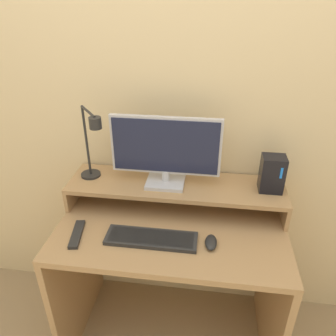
{
  "coord_description": "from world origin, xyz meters",
  "views": [
    {
      "loc": [
        0.15,
        -0.9,
        1.75
      ],
      "look_at": [
        -0.02,
        0.34,
        1.07
      ],
      "focal_mm": 35.0,
      "sensor_mm": 36.0,
      "label": 1
    }
  ],
  "objects_px": {
    "keyboard": "(151,238)",
    "desk_lamp": "(92,145)",
    "mouse": "(211,242)",
    "monitor": "(166,150)",
    "remote_control": "(77,234)",
    "router_dock": "(272,174)"
  },
  "relations": [
    {
      "from": "keyboard",
      "to": "desk_lamp",
      "type": "bearing_deg",
      "value": 143.48
    },
    {
      "from": "keyboard",
      "to": "mouse",
      "type": "relative_size",
      "value": 4.06
    },
    {
      "from": "monitor",
      "to": "keyboard",
      "type": "relative_size",
      "value": 1.29
    },
    {
      "from": "desk_lamp",
      "to": "remote_control",
      "type": "relative_size",
      "value": 2.0
    },
    {
      "from": "monitor",
      "to": "remote_control",
      "type": "bearing_deg",
      "value": -140.88
    },
    {
      "from": "router_dock",
      "to": "remote_control",
      "type": "distance_m",
      "value": 0.94
    },
    {
      "from": "desk_lamp",
      "to": "mouse",
      "type": "height_order",
      "value": "desk_lamp"
    },
    {
      "from": "remote_control",
      "to": "router_dock",
      "type": "bearing_deg",
      "value": 19.1
    },
    {
      "from": "monitor",
      "to": "mouse",
      "type": "relative_size",
      "value": 5.21
    },
    {
      "from": "monitor",
      "to": "remote_control",
      "type": "xyz_separation_m",
      "value": [
        -0.36,
        -0.29,
        -0.3
      ]
    },
    {
      "from": "desk_lamp",
      "to": "mouse",
      "type": "bearing_deg",
      "value": -21.74
    },
    {
      "from": "keyboard",
      "to": "monitor",
      "type": "bearing_deg",
      "value": 85.0
    },
    {
      "from": "mouse",
      "to": "remote_control",
      "type": "distance_m",
      "value": 0.6
    },
    {
      "from": "router_dock",
      "to": "desk_lamp",
      "type": "bearing_deg",
      "value": -176.8
    },
    {
      "from": "keyboard",
      "to": "remote_control",
      "type": "distance_m",
      "value": 0.34
    },
    {
      "from": "router_dock",
      "to": "monitor",
      "type": "bearing_deg",
      "value": -179.44
    },
    {
      "from": "desk_lamp",
      "to": "keyboard",
      "type": "height_order",
      "value": "desk_lamp"
    },
    {
      "from": "router_dock",
      "to": "keyboard",
      "type": "height_order",
      "value": "router_dock"
    },
    {
      "from": "router_dock",
      "to": "remote_control",
      "type": "bearing_deg",
      "value": -160.9
    },
    {
      "from": "monitor",
      "to": "mouse",
      "type": "bearing_deg",
      "value": -49.08
    },
    {
      "from": "desk_lamp",
      "to": "router_dock",
      "type": "xyz_separation_m",
      "value": [
        0.84,
        0.05,
        -0.12
      ]
    },
    {
      "from": "router_dock",
      "to": "keyboard",
      "type": "relative_size",
      "value": 0.44
    }
  ]
}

